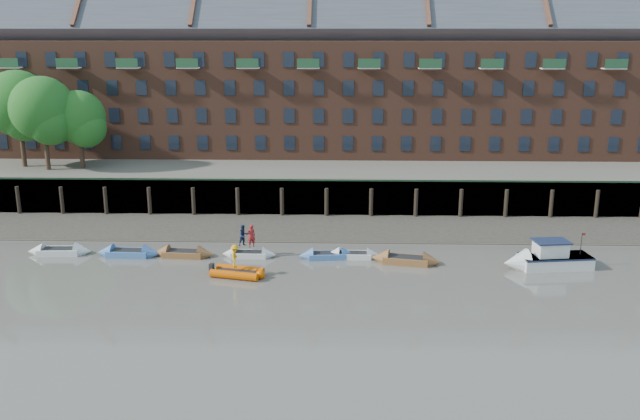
{
  "coord_description": "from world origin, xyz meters",
  "views": [
    {
      "loc": [
        3.05,
        -36.99,
        16.25
      ],
      "look_at": [
        1.69,
        12.0,
        3.2
      ],
      "focal_mm": 38.0,
      "sensor_mm": 36.0,
      "label": 1
    }
  ],
  "objects_px": {
    "rowboat_5": "(353,255)",
    "rib_tender": "(239,272)",
    "rowboat_4": "(327,255)",
    "person_rib_crew": "(235,256)",
    "motor_launch": "(541,259)",
    "rowboat_6": "(406,260)",
    "person_rower_a": "(251,236)",
    "rowboat_1": "(129,253)",
    "person_rower_b": "(243,235)",
    "rowboat_3": "(249,254)",
    "rowboat_2": "(184,253)",
    "rowboat_0": "(60,251)"
  },
  "relations": [
    {
      "from": "person_rower_a",
      "to": "rib_tender",
      "type": "bearing_deg",
      "value": 60.12
    },
    {
      "from": "rowboat_3",
      "to": "motor_launch",
      "type": "relative_size",
      "value": 0.63
    },
    {
      "from": "rowboat_5",
      "to": "rib_tender",
      "type": "relative_size",
      "value": 1.08
    },
    {
      "from": "rowboat_1",
      "to": "person_rower_b",
      "type": "height_order",
      "value": "person_rower_b"
    },
    {
      "from": "person_rower_a",
      "to": "rowboat_3",
      "type": "bearing_deg",
      "value": -41.4
    },
    {
      "from": "rowboat_4",
      "to": "motor_launch",
      "type": "relative_size",
      "value": 0.68
    },
    {
      "from": "rowboat_5",
      "to": "person_rower_a",
      "type": "distance_m",
      "value": 7.63
    },
    {
      "from": "rowboat_4",
      "to": "person_rib_crew",
      "type": "bearing_deg",
      "value": -154.12
    },
    {
      "from": "rib_tender",
      "to": "person_rib_crew",
      "type": "xyz_separation_m",
      "value": [
        -0.27,
        0.11,
        1.13
      ]
    },
    {
      "from": "rowboat_0",
      "to": "rowboat_6",
      "type": "xyz_separation_m",
      "value": [
        25.74,
        -1.29,
        0.01
      ]
    },
    {
      "from": "rowboat_3",
      "to": "person_rower_a",
      "type": "distance_m",
      "value": 1.45
    },
    {
      "from": "rowboat_1",
      "to": "rowboat_3",
      "type": "height_order",
      "value": "rowboat_1"
    },
    {
      "from": "rowboat_2",
      "to": "rowboat_0",
      "type": "bearing_deg",
      "value": -176.84
    },
    {
      "from": "rowboat_5",
      "to": "rowboat_6",
      "type": "height_order",
      "value": "rowboat_6"
    },
    {
      "from": "rowboat_5",
      "to": "rib_tender",
      "type": "distance_m",
      "value": 8.84
    },
    {
      "from": "rowboat_2",
      "to": "rowboat_4",
      "type": "height_order",
      "value": "rowboat_2"
    },
    {
      "from": "motor_launch",
      "to": "person_rower_b",
      "type": "distance_m",
      "value": 21.42
    },
    {
      "from": "rowboat_2",
      "to": "rowboat_4",
      "type": "bearing_deg",
      "value": 4.18
    },
    {
      "from": "rowboat_0",
      "to": "person_rib_crew",
      "type": "distance_m",
      "value": 14.52
    },
    {
      "from": "rowboat_5",
      "to": "person_rower_b",
      "type": "bearing_deg",
      "value": 179.55
    },
    {
      "from": "motor_launch",
      "to": "person_rib_crew",
      "type": "bearing_deg",
      "value": -1.61
    },
    {
      "from": "rowboat_0",
      "to": "rowboat_2",
      "type": "height_order",
      "value": "rowboat_0"
    },
    {
      "from": "rowboat_2",
      "to": "rowboat_1",
      "type": "bearing_deg",
      "value": -175.25
    },
    {
      "from": "rowboat_6",
      "to": "person_rower_b",
      "type": "bearing_deg",
      "value": -174.77
    },
    {
      "from": "rowboat_1",
      "to": "person_rower_a",
      "type": "height_order",
      "value": "person_rower_a"
    },
    {
      "from": "person_rib_crew",
      "to": "rowboat_4",
      "type": "bearing_deg",
      "value": -60.21
    },
    {
      "from": "rowboat_3",
      "to": "person_rower_a",
      "type": "height_order",
      "value": "person_rower_a"
    },
    {
      "from": "rowboat_3",
      "to": "person_rib_crew",
      "type": "relative_size",
      "value": 2.52
    },
    {
      "from": "person_rib_crew",
      "to": "rowboat_2",
      "type": "bearing_deg",
      "value": 46.51
    },
    {
      "from": "rowboat_0",
      "to": "rib_tender",
      "type": "xyz_separation_m",
      "value": [
        14.13,
        -4.29,
        0.04
      ]
    },
    {
      "from": "rowboat_0",
      "to": "rowboat_5",
      "type": "relative_size",
      "value": 1.16
    },
    {
      "from": "rowboat_5",
      "to": "motor_launch",
      "type": "relative_size",
      "value": 0.64
    },
    {
      "from": "person_rower_b",
      "to": "person_rib_crew",
      "type": "bearing_deg",
      "value": -125.75
    },
    {
      "from": "rowboat_1",
      "to": "rowboat_3",
      "type": "relative_size",
      "value": 1.18
    },
    {
      "from": "rowboat_1",
      "to": "rowboat_0",
      "type": "bearing_deg",
      "value": 179.89
    },
    {
      "from": "rowboat_6",
      "to": "motor_launch",
      "type": "height_order",
      "value": "motor_launch"
    },
    {
      "from": "rowboat_2",
      "to": "person_rower_b",
      "type": "height_order",
      "value": "person_rower_b"
    },
    {
      "from": "rowboat_5",
      "to": "motor_launch",
      "type": "height_order",
      "value": "motor_launch"
    },
    {
      "from": "rowboat_0",
      "to": "rowboat_5",
      "type": "xyz_separation_m",
      "value": [
        21.97,
        -0.2,
        -0.03
      ]
    },
    {
      "from": "rowboat_6",
      "to": "motor_launch",
      "type": "xyz_separation_m",
      "value": [
        9.42,
        -0.74,
        0.4
      ]
    },
    {
      "from": "rowboat_6",
      "to": "motor_launch",
      "type": "relative_size",
      "value": 0.81
    },
    {
      "from": "rowboat_2",
      "to": "rowboat_5",
      "type": "distance_m",
      "value": 12.57
    },
    {
      "from": "rowboat_2",
      "to": "motor_launch",
      "type": "bearing_deg",
      "value": 0.66
    },
    {
      "from": "rowboat_3",
      "to": "rowboat_5",
      "type": "relative_size",
      "value": 0.99
    },
    {
      "from": "rowboat_1",
      "to": "motor_launch",
      "type": "bearing_deg",
      "value": -0.82
    },
    {
      "from": "rowboat_1",
      "to": "person_rib_crew",
      "type": "relative_size",
      "value": 2.97
    },
    {
      "from": "rowboat_0",
      "to": "rowboat_3",
      "type": "distance_m",
      "value": 14.28
    },
    {
      "from": "rowboat_6",
      "to": "person_rower_b",
      "type": "relative_size",
      "value": 3.23
    },
    {
      "from": "rowboat_1",
      "to": "rib_tender",
      "type": "xyz_separation_m",
      "value": [
        8.85,
        -4.04,
        0.04
      ]
    },
    {
      "from": "rowboat_1",
      "to": "rowboat_4",
      "type": "xyz_separation_m",
      "value": [
        14.77,
        -0.08,
        -0.03
      ]
    }
  ]
}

